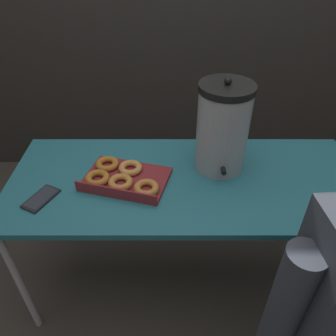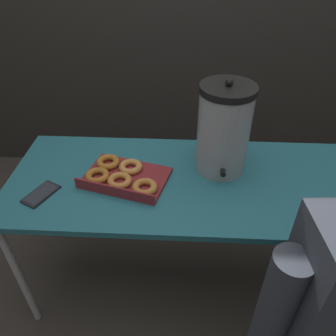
% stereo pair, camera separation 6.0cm
% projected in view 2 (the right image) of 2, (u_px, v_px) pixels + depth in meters
% --- Properties ---
extents(ground_plane, '(12.00, 12.00, 0.00)m').
position_uv_depth(ground_plane, '(182.00, 277.00, 1.88)').
color(ground_plane, '#3D3833').
extents(folding_table, '(1.57, 0.65, 0.72)m').
position_uv_depth(folding_table, '(186.00, 187.00, 1.47)').
color(folding_table, '#236675').
rests_on(folding_table, ground).
extents(donut_box, '(0.41, 0.33, 0.05)m').
position_uv_depth(donut_box, '(122.00, 176.00, 1.42)').
color(donut_box, maroon).
rests_on(donut_box, folding_table).
extents(coffee_urn, '(0.23, 0.26, 0.43)m').
position_uv_depth(coffee_urn, '(224.00, 129.00, 1.39)').
color(coffee_urn, '#939399').
rests_on(coffee_urn, folding_table).
extents(cell_phone, '(0.14, 0.17, 0.01)m').
position_uv_depth(cell_phone, '(41.00, 194.00, 1.36)').
color(cell_phone, black).
rests_on(cell_phone, folding_table).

